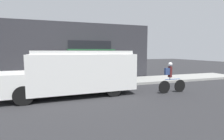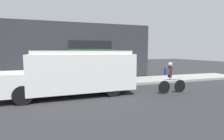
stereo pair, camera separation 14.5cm
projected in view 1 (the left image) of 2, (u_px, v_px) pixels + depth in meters
ground_plane at (67, 90)px, 10.12m from camera, size 70.00×70.00×0.00m
sidewalk at (66, 85)px, 11.31m from camera, size 28.00×2.54×0.17m
storefront at (64, 52)px, 12.47m from camera, size 13.51×0.96×4.33m
school_bus at (75, 72)px, 8.82m from camera, size 6.57×2.65×2.26m
cyclist at (171, 78)px, 9.35m from camera, size 1.69×0.22×1.66m
trash_bin at (106, 73)px, 13.03m from camera, size 0.53×0.53×0.86m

